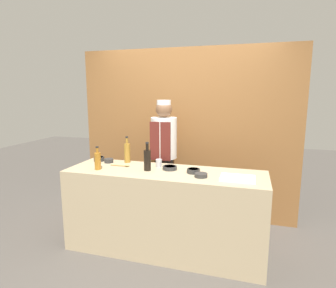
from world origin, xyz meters
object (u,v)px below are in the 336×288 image
sauce_bowl_red (193,171)px  bottle_soy (147,159)px  bottle_vinegar (127,152)px  sauce_bowl_orange (99,159)px  cutting_board (238,178)px  sauce_bowl_green (109,160)px  wooden_spoon (122,165)px  sauce_bowl_white (170,168)px  chef_center (164,158)px  cup_steel (159,163)px  bottle_amber (98,160)px  sauce_bowl_brown (201,175)px

sauce_bowl_red → bottle_soy: 0.52m
bottle_vinegar → sauce_bowl_orange: bearing=-174.3°
cutting_board → bottle_vinegar: (-1.35, 0.33, 0.12)m
sauce_bowl_green → wooden_spoon: sauce_bowl_green is taller
sauce_bowl_white → chef_center: (-0.24, 0.55, -0.03)m
bottle_soy → chef_center: chef_center is taller
sauce_bowl_orange → cup_steel: bearing=-4.7°
sauce_bowl_green → cup_steel: 0.66m
sauce_bowl_red → cup_steel: cup_steel is taller
sauce_bowl_green → bottle_amber: size_ratio=0.42×
bottle_amber → bottle_soy: size_ratio=0.83×
sauce_bowl_brown → bottle_soy: bottle_soy is taller
bottle_vinegar → wooden_spoon: bottle_vinegar is taller
bottle_vinegar → cup_steel: 0.47m
sauce_bowl_green → sauce_bowl_orange: bearing=166.7°
sauce_bowl_green → chef_center: 0.73m
sauce_bowl_red → sauce_bowl_brown: (0.10, -0.13, -0.00)m
cutting_board → cup_steel: (-0.90, 0.22, 0.04)m
chef_center → wooden_spoon: bearing=-119.7°
sauce_bowl_green → cutting_board: sauce_bowl_green is taller
bottle_vinegar → sauce_bowl_white: bearing=-16.1°
sauce_bowl_orange → bottle_amber: bottle_amber is taller
sauce_bowl_red → bottle_amber: bearing=-171.4°
bottle_soy → cup_steel: bottle_soy is taller
wooden_spoon → sauce_bowl_orange: bearing=158.4°
cutting_board → chef_center: bearing=144.5°
wooden_spoon → sauce_bowl_brown: bearing=-9.8°
sauce_bowl_white → sauce_bowl_orange: 0.98m
cup_steel → wooden_spoon: cup_steel is taller
sauce_bowl_orange → sauce_bowl_brown: bearing=-13.4°
bottle_vinegar → wooden_spoon: 0.23m
sauce_bowl_green → sauce_bowl_red: sauce_bowl_green is taller
sauce_bowl_white → bottle_amber: bearing=-164.1°
sauce_bowl_white → wooden_spoon: sauce_bowl_white is taller
bottle_vinegar → chef_center: bearing=47.0°
cutting_board → bottle_soy: 0.99m
sauce_bowl_green → sauce_bowl_white: bearing=-6.9°
sauce_bowl_white → bottle_amber: 0.81m
cup_steel → wooden_spoon: bearing=-167.8°
wooden_spoon → chef_center: chef_center is taller
cutting_board → sauce_bowl_green: bearing=170.8°
sauce_bowl_green → bottle_soy: size_ratio=0.35×
sauce_bowl_green → sauce_bowl_white: (0.81, -0.10, -0.01)m
cutting_board → wooden_spoon: (-1.32, 0.13, 0.00)m
sauce_bowl_orange → bottle_vinegar: (0.37, 0.04, 0.10)m
sauce_bowl_green → chef_center: size_ratio=0.07×
bottle_vinegar → chef_center: size_ratio=0.19×
sauce_bowl_red → sauce_bowl_white: sauce_bowl_red is taller
sauce_bowl_brown → chef_center: bearing=130.2°
sauce_bowl_red → wooden_spoon: 0.86m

